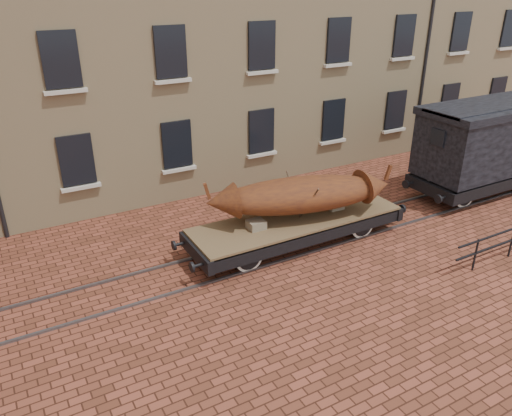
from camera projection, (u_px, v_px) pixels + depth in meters
ground at (311, 239)px, 16.03m from camera, size 90.00×90.00×0.00m
rail_track at (311, 238)px, 16.02m from camera, size 30.00×1.52×0.06m
flatcar_wagon at (297, 223)px, 15.47m from camera, size 7.64×2.07×1.15m
iron_boat at (301, 194)px, 15.13m from camera, size 5.91×2.84×1.45m
goods_van at (492, 137)px, 18.71m from camera, size 6.76×2.46×3.50m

